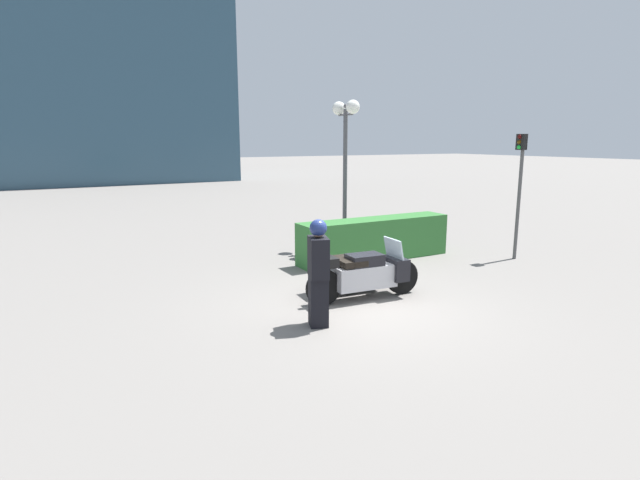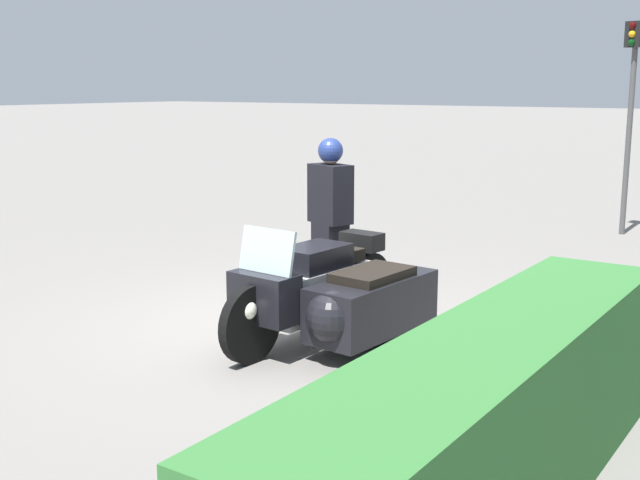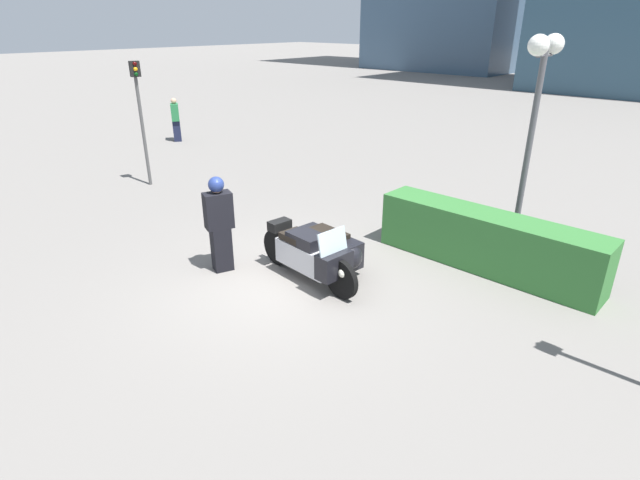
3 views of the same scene
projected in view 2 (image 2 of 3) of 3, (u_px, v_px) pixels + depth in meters
The scene contains 5 objects.
ground_plane at pixel (305, 323), 8.29m from camera, with size 160.00×160.00×0.00m, color slate.
police_motorcycle at pixel (336, 296), 7.48m from camera, with size 2.48×1.32×1.17m.
officer_rider at pixel (330, 213), 9.23m from camera, with size 0.45×0.57×1.83m.
hedge_bush_curbside at pixel (490, 426), 4.48m from camera, with size 4.27×0.80×1.09m, color #337033.
traffic_light_far at pixel (631, 97), 12.76m from camera, with size 0.22×0.29×3.40m.
Camera 2 is at (6.50, 4.62, 2.42)m, focal length 45.00 mm.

